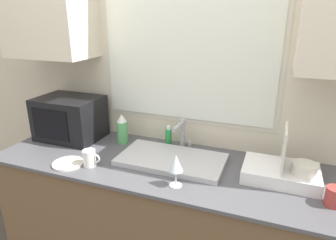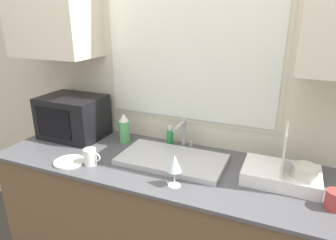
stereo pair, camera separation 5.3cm
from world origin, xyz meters
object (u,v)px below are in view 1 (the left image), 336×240
(dish_rack, at_px, (283,171))
(mug_near_sink, at_px, (90,158))
(faucet, at_px, (182,133))
(microwave, at_px, (70,118))
(soap_bottle, at_px, (169,137))
(wine_glass, at_px, (176,164))
(spray_bottle, at_px, (122,129))

(dish_rack, xyz_separation_m, mug_near_sink, (-1.03, -0.23, -0.00))
(faucet, height_order, microwave, microwave)
(soap_bottle, xyz_separation_m, wine_glass, (0.21, -0.44, 0.06))
(dish_rack, bearing_deg, soap_bottle, 165.13)
(spray_bottle, height_order, mug_near_sink, spray_bottle)
(soap_bottle, distance_m, mug_near_sink, 0.53)
(microwave, relative_size, spray_bottle, 2.11)
(microwave, height_order, soap_bottle, microwave)
(spray_bottle, height_order, wine_glass, spray_bottle)
(wine_glass, bearing_deg, soap_bottle, 115.14)
(dish_rack, height_order, spray_bottle, dish_rack)
(soap_bottle, distance_m, wine_glass, 0.49)
(faucet, relative_size, soap_bottle, 1.43)
(microwave, bearing_deg, mug_near_sink, -40.02)
(mug_near_sink, bearing_deg, faucet, 41.97)
(faucet, xyz_separation_m, mug_near_sink, (-0.42, -0.38, -0.07))
(faucet, distance_m, soap_bottle, 0.12)
(dish_rack, bearing_deg, wine_glass, -153.18)
(wine_glass, bearing_deg, dish_rack, 26.82)
(wine_glass, bearing_deg, spray_bottle, 143.43)
(faucet, distance_m, spray_bottle, 0.41)
(wine_glass, bearing_deg, faucet, 104.43)
(microwave, bearing_deg, dish_rack, -3.21)
(soap_bottle, height_order, wine_glass, wine_glass)
(spray_bottle, bearing_deg, soap_bottle, 10.67)
(dish_rack, bearing_deg, mug_near_sink, -167.49)
(faucet, height_order, wine_glass, faucet)
(soap_bottle, xyz_separation_m, mug_near_sink, (-0.32, -0.42, -0.01))
(microwave, height_order, mug_near_sink, microwave)
(microwave, relative_size, wine_glass, 2.45)
(faucet, height_order, soap_bottle, faucet)
(dish_rack, bearing_deg, microwave, 176.79)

